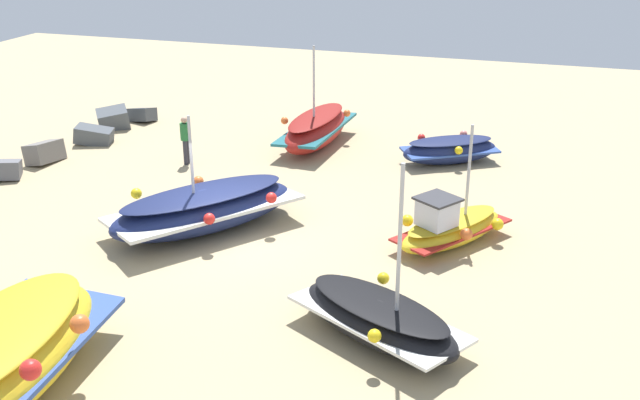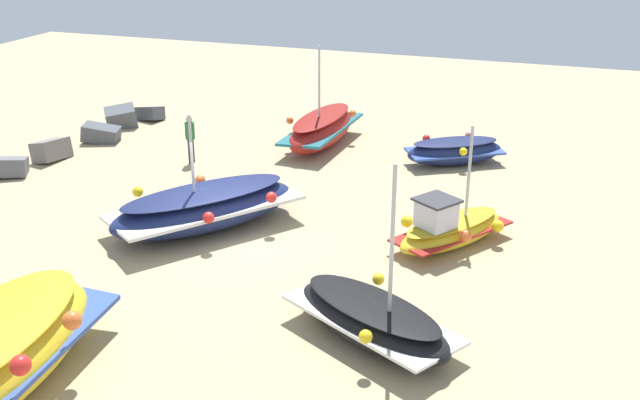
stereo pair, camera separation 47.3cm
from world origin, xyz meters
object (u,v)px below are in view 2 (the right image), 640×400
object	(u,v)px
fishing_boat_2	(455,151)
fishing_boat_4	(372,319)
fishing_boat_3	(205,207)
person_walking	(190,136)
fishing_boat_1	(322,129)
fishing_boat_5	(450,229)

from	to	relation	value
fishing_boat_2	fishing_boat_4	distance (m)	11.12
fishing_boat_2	fishing_boat_3	distance (m)	9.18
fishing_boat_3	fishing_boat_4	world-z (taller)	fishing_boat_4
fishing_boat_4	fishing_boat_2	bearing A→B (deg)	-61.11
person_walking	fishing_boat_2	bearing A→B (deg)	15.23
fishing_boat_1	person_walking	xyz separation A→B (m)	(-3.19, 3.54, 0.31)
fishing_boat_4	fishing_boat_5	distance (m)	4.91
fishing_boat_1	fishing_boat_5	xyz separation A→B (m)	(-6.69, -5.80, -0.17)
fishing_boat_2	fishing_boat_5	distance (m)	6.33
fishing_boat_1	fishing_boat_4	size ratio (longest dim) A/B	1.13
fishing_boat_2	fishing_boat_4	world-z (taller)	fishing_boat_4
fishing_boat_3	fishing_boat_4	distance (m)	6.83
fishing_boat_1	fishing_boat_2	world-z (taller)	fishing_boat_1
fishing_boat_1	fishing_boat_4	xyz separation A→B (m)	(-11.55, -5.08, -0.16)
fishing_boat_4	fishing_boat_1	bearing A→B (deg)	-38.52
fishing_boat_5	fishing_boat_2	bearing A→B (deg)	-138.10
fishing_boat_3	fishing_boat_5	size ratio (longest dim) A/B	1.55
fishing_boat_2	fishing_boat_3	xyz separation A→B (m)	(-7.36, 5.48, 0.15)
fishing_boat_2	fishing_boat_3	bearing A→B (deg)	-158.91
fishing_boat_4	person_walking	xyz separation A→B (m)	(8.36, 8.62, 0.47)
fishing_boat_4	person_walking	distance (m)	12.02
fishing_boat_4	person_walking	bearing A→B (deg)	-16.40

